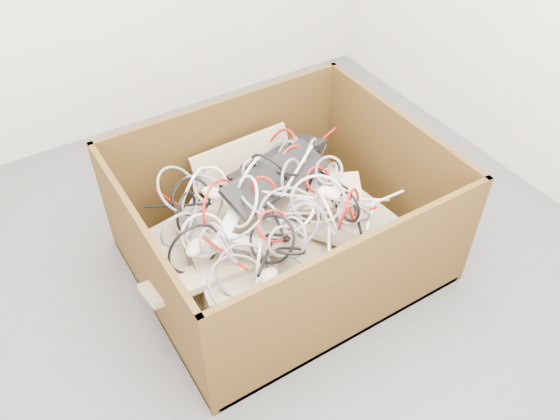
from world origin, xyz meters
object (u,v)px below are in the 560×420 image
power_strip_left (233,219)px  vga_plug (341,179)px  power_strip_right (260,246)px  cardboard_box (279,239)px

power_strip_left → vga_plug: (0.54, -0.01, -0.02)m
power_strip_left → power_strip_right: bearing=-110.0°
power_strip_left → vga_plug: power_strip_left is taller
cardboard_box → power_strip_left: (-0.21, 0.02, 0.21)m
power_strip_left → power_strip_right: power_strip_left is taller
cardboard_box → power_strip_right: bearing=-142.9°
cardboard_box → power_strip_left: bearing=173.3°
cardboard_box → power_strip_right: size_ratio=4.95×
power_strip_right → cardboard_box: bearing=74.2°
power_strip_right → vga_plug: (0.50, 0.14, 0.02)m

